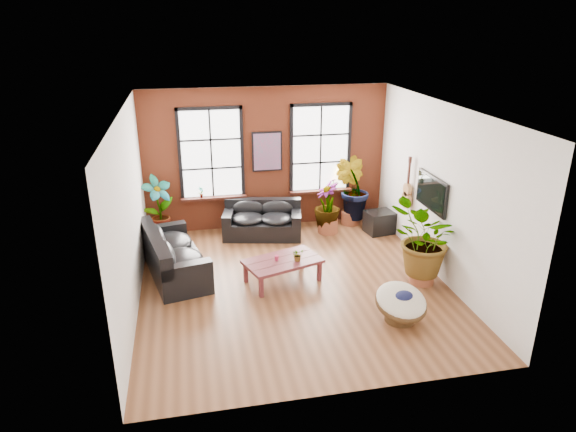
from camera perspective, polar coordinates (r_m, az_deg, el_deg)
name	(u,v)px	position (r m, az deg, el deg)	size (l,w,h in m)	color
room	(293,200)	(9.79, 0.52, 1.76)	(6.04, 6.54, 3.54)	brown
sofa_back	(263,220)	(12.50, -2.85, -0.49)	(2.01, 1.27, 0.86)	black
sofa_left	(172,255)	(10.87, -12.80, -4.30)	(1.48, 2.51, 0.93)	black
coffee_table	(283,262)	(10.31, -0.61, -5.18)	(1.69, 1.28, 0.58)	#592025
papasan_chair	(401,303)	(9.29, 12.45, -9.40)	(1.09, 1.10, 0.69)	#4D341B
poster	(267,152)	(12.60, -2.34, 7.16)	(0.74, 0.06, 0.98)	black
tv_wall_unit	(424,193)	(11.20, 14.89, 2.46)	(0.13, 1.86, 1.20)	black
media_box	(379,222)	(12.89, 10.12, -0.67)	(0.73, 0.64, 0.55)	black
pot_back_left	(160,233)	(12.69, -14.01, -1.84)	(0.51, 0.51, 0.35)	#964D31
pot_back_right	(350,217)	(13.36, 6.94, -0.14)	(0.55, 0.55, 0.34)	#964D31
pot_right_wall	(422,274)	(10.73, 14.65, -6.27)	(0.62, 0.62, 0.36)	#964D31
pot_mid	(328,225)	(12.78, 4.45, -1.03)	(0.63, 0.63, 0.36)	#964D31
floor_plant_back_left	(159,206)	(12.41, -14.18, 1.11)	(0.77, 0.52, 1.45)	#184D14
floor_plant_back_right	(352,188)	(13.14, 7.11, 3.06)	(0.88, 0.71, 1.59)	#184D14
floor_plant_right_wall	(425,240)	(10.40, 14.98, -2.64)	(1.39, 1.20, 1.54)	#184D14
floor_plant_mid	(327,205)	(12.59, 4.39, 1.25)	(0.65, 0.65, 1.16)	#184D14
table_plant	(298,255)	(10.20, 1.08, -4.33)	(0.23, 0.20, 0.26)	#184D14
sill_plant_left	(201,192)	(12.66, -9.64, 2.63)	(0.14, 0.10, 0.27)	#184D14
sill_plant_right	(334,184)	(13.16, 5.09, 3.58)	(0.15, 0.15, 0.27)	#184D14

